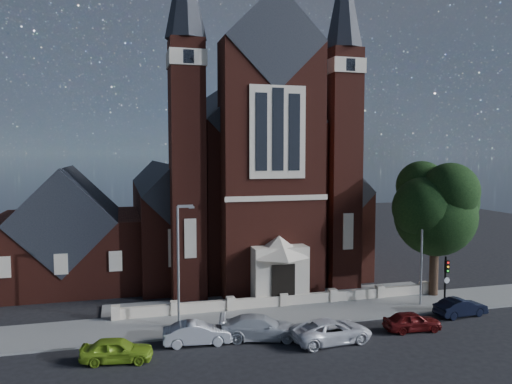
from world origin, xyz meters
TOP-DOWN VIEW (x-y plane):
  - ground at (0.00, 15.00)m, footprint 120.00×120.00m
  - pavement_strip at (0.00, 4.50)m, footprint 60.00×5.00m
  - forecourt_paving at (0.00, 8.50)m, footprint 26.00×3.00m
  - forecourt_wall at (0.00, 6.50)m, footprint 24.00×0.40m
  - church at (-0.00, 22.94)m, footprint 20.01×34.90m
  - parish_hall at (-16.00, 18.00)m, footprint 12.00×12.20m
  - street_tree at (12.60, 5.71)m, footprint 6.40×6.60m
  - street_lamp_left at (-7.91, 4.00)m, footprint 1.16×0.22m
  - street_lamp_right at (10.09, 4.00)m, footprint 1.16×0.22m
  - traffic_signal at (11.00, 2.43)m, footprint 0.28×0.42m
  - car_lime_van at (-11.88, -0.44)m, footprint 4.10×2.19m
  - car_silver_a at (-7.26, 0.92)m, footprint 4.14×1.70m
  - car_silver_b at (-3.38, 0.75)m, footprint 5.37×3.20m
  - car_white_suv at (0.65, -0.89)m, footprint 5.13×2.67m
  - car_dark_red at (6.44, -0.47)m, footprint 3.79×1.76m
  - car_navy at (11.36, 1.20)m, footprint 3.93×1.67m

SIDE VIEW (x-z plane):
  - ground at x=0.00m, z-range 0.00..0.00m
  - pavement_strip at x=0.00m, z-range -0.06..0.06m
  - forecourt_paving at x=0.00m, z-range -0.07..0.07m
  - forecourt_wall at x=0.00m, z-range -0.45..0.45m
  - car_dark_red at x=6.44m, z-range 0.00..1.26m
  - car_navy at x=11.36m, z-range 0.00..1.26m
  - car_lime_van at x=-11.88m, z-range 0.00..1.33m
  - car_silver_a at x=-7.26m, z-range 0.00..1.34m
  - car_white_suv at x=0.65m, z-range 0.00..1.38m
  - car_silver_b at x=-3.38m, z-range 0.00..1.46m
  - traffic_signal at x=11.00m, z-range 0.58..4.58m
  - parish_hall at x=-16.00m, z-range -1.11..9.13m
  - street_lamp_left at x=-7.91m, z-range 0.55..8.64m
  - street_lamp_right at x=10.09m, z-range 0.55..8.64m
  - street_tree at x=12.60m, z-range 1.61..12.31m
  - church at x=0.00m, z-range -6.41..22.79m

